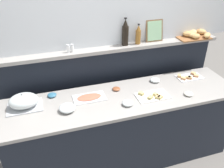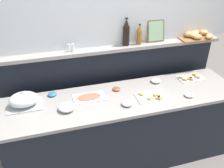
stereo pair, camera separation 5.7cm
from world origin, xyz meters
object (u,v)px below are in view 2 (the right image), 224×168
Objects in this scene: salt_shaker at (69,48)px; framed_picture at (156,31)px; condiment_bowl_cream at (116,89)px; wine_bottle_dark at (126,33)px; glass_bowl_medium at (67,107)px; vinegar_bottle_amber at (139,35)px; glass_bowl_small at (127,103)px; condiment_bowl_dark at (189,95)px; glass_bowl_large at (156,81)px; bread_basket at (197,35)px; serving_cloche at (24,100)px; sandwich_platter_front at (153,96)px; cold_cuts_platter at (89,97)px; condiment_bowl_red at (52,94)px; sandwich_platter_side at (190,78)px; pepper_shaker at (73,48)px.

framed_picture reaches higher than salt_shaker.
wine_bottle_dark is at bearing 56.36° from condiment_bowl_cream.
salt_shaker is (0.12, 0.50, 0.41)m from glass_bowl_medium.
glass_bowl_medium is at bearing -151.42° from vinegar_bottle_amber.
glass_bowl_small is (0.60, -0.09, -0.01)m from glass_bowl_medium.
condiment_bowl_dark is 0.31× the size of wine_bottle_dark.
glass_bowl_large is 0.79m from bread_basket.
condiment_bowl_dark is at bearing -51.01° from wine_bottle_dark.
bread_basket is (2.09, 0.32, 0.36)m from serving_cloche.
vinegar_bottle_amber is at bearing 0.76° from salt_shaker.
sandwich_platter_front is at bearing -76.62° from wine_bottle_dark.
sandwich_platter_front is at bearing -14.82° from cold_cuts_platter.
wine_bottle_dark is at bearing 128.99° from condiment_bowl_dark.
glass_bowl_medium reaches higher than condiment_bowl_dark.
glass_bowl_large is 1.34× the size of condiment_bowl_cream.
condiment_bowl_cream is 0.68m from salt_shaker.
glass_bowl_medium reaches higher than glass_bowl_small.
framed_picture is at bearing 176.62° from bread_basket.
serving_cloche is at bearing -177.02° from glass_bowl_large.
condiment_bowl_red is at bearing 112.03° from glass_bowl_medium.
glass_bowl_large is at bearing 120.34° from condiment_bowl_dark.
sandwich_platter_side is 0.54m from bread_basket.
condiment_bowl_cream is 0.99× the size of pepper_shaker.
sandwich_platter_front is 0.33m from glass_bowl_large.
glass_bowl_medium is at bearing 174.86° from condiment_bowl_dark.
glass_bowl_small is at bearing 177.58° from condiment_bowl_dark.
framed_picture reaches higher than serving_cloche.
serving_cloche is at bearing -166.13° from vinegar_bottle_amber.
glass_bowl_small is 1.31× the size of pepper_shaker.
glass_bowl_large is at bearing 59.80° from sandwich_platter_front.
serving_cloche is 2.14m from bread_basket.
cold_cuts_platter is 2.93× the size of glass_bowl_large.
glass_bowl_large is at bearing 35.90° from glass_bowl_small.
cold_cuts_platter is 1.07m from condiment_bowl_dark.
glass_bowl_large is at bearing 7.69° from cold_cuts_platter.
salt_shaker is at bearing 76.39° from glass_bowl_medium.
condiment_bowl_cream is 0.91× the size of condiment_bowl_red.
sandwich_platter_side is 0.91× the size of serving_cloche.
vinegar_bottle_amber reaches higher than sandwich_platter_front.
condiment_bowl_dark is 0.42× the size of vinegar_bottle_amber.
glass_bowl_large is 0.71× the size of glass_bowl_medium.
wine_bottle_dark is (-0.13, 0.54, 0.53)m from sandwich_platter_front.
vinegar_bottle_amber reaches higher than condiment_bowl_dark.
glass_bowl_large is at bearing 174.93° from sandwich_platter_side.
condiment_bowl_cream is 0.64m from wine_bottle_dark.
framed_picture is (1.54, 0.36, 0.45)m from serving_cloche.
glass_bowl_small is 0.84m from pepper_shaker.
cold_cuts_platter is at bearing -76.26° from pepper_shaker.
wine_bottle_dark is at bearing 157.76° from sandwich_platter_side.
wine_bottle_dark is 1.34× the size of vinegar_bottle_amber.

